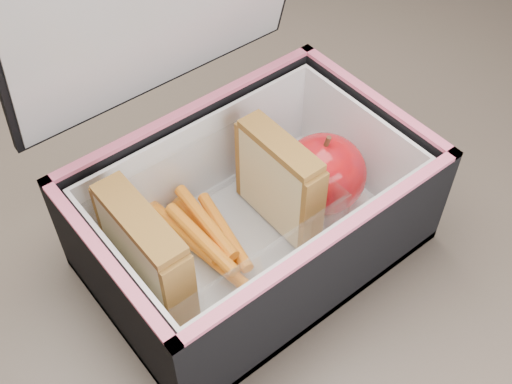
% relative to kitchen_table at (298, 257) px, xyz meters
% --- Properties ---
extents(kitchen_table, '(1.20, 0.80, 0.75)m').
position_rel_kitchen_table_xyz_m(kitchen_table, '(0.00, 0.00, 0.00)').
color(kitchen_table, brown).
rests_on(kitchen_table, ground).
extents(lunch_bag, '(0.28, 0.24, 0.28)m').
position_rel_kitchen_table_xyz_m(lunch_bag, '(-0.07, -0.01, 0.15)').
color(lunch_bag, black).
rests_on(lunch_bag, kitchen_table).
extents(plastic_tub, '(0.18, 0.13, 0.07)m').
position_rel_kitchen_table_xyz_m(plastic_tub, '(-0.11, -0.01, 0.14)').
color(plastic_tub, white).
rests_on(plastic_tub, lunch_bag).
extents(sandwich_left, '(0.03, 0.09, 0.11)m').
position_rel_kitchen_table_xyz_m(sandwich_left, '(-0.17, -0.01, 0.16)').
color(sandwich_left, beige).
rests_on(sandwich_left, plastic_tub).
extents(sandwich_right, '(0.02, 0.09, 0.10)m').
position_rel_kitchen_table_xyz_m(sandwich_right, '(-0.04, -0.01, 0.15)').
color(sandwich_right, beige).
rests_on(sandwich_right, plastic_tub).
extents(carrot_sticks, '(0.05, 0.12, 0.03)m').
position_rel_kitchen_table_xyz_m(carrot_sticks, '(-0.11, 0.01, 0.12)').
color(carrot_sticks, orange).
rests_on(carrot_sticks, plastic_tub).
extents(paper_napkin, '(0.09, 0.10, 0.01)m').
position_rel_kitchen_table_xyz_m(paper_napkin, '(0.01, -0.02, 0.11)').
color(paper_napkin, white).
rests_on(paper_napkin, lunch_bag).
extents(red_apple, '(0.10, 0.10, 0.08)m').
position_rel_kitchen_table_xyz_m(red_apple, '(0.00, -0.02, 0.15)').
color(red_apple, maroon).
rests_on(red_apple, paper_napkin).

